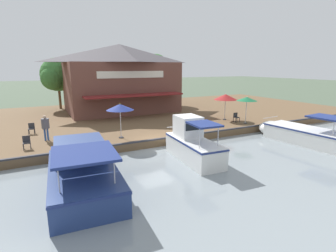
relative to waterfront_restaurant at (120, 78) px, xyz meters
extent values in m
plane|color=#4C5B47|center=(13.71, -1.89, -4.49)|extent=(220.00, 220.00, 0.00)
cube|color=brown|center=(2.71, -1.89, -4.19)|extent=(22.00, 56.00, 0.60)
cube|color=#2D2D33|center=(13.61, -1.89, -3.84)|extent=(0.20, 50.40, 0.10)
cube|color=brown|center=(-0.02, 0.00, -1.09)|extent=(7.96, 11.97, 5.62)
pyramid|color=#4C474C|center=(-0.02, 0.00, 2.74)|extent=(8.36, 12.56, 2.03)
cube|color=maroon|center=(4.86, 0.00, -1.59)|extent=(1.80, 10.17, 0.16)
cube|color=silver|center=(4.00, 0.00, 0.46)|extent=(0.08, 7.18, 0.70)
cylinder|color=#B7B7B7|center=(12.25, 8.01, -2.73)|extent=(0.06, 0.06, 2.34)
cylinder|color=#2D2D33|center=(12.25, 8.01, -3.86)|extent=(0.36, 0.36, 0.06)
cone|color=#19663D|center=(12.25, 8.01, -1.61)|extent=(1.83, 1.83, 0.36)
cone|color=silver|center=(12.25, 8.01, -1.59)|extent=(1.14, 1.14, 0.29)
sphere|color=silver|center=(12.25, 8.01, -1.43)|extent=(0.08, 0.08, 0.08)
cylinder|color=#B7B7B7|center=(9.94, 7.46, -2.72)|extent=(0.06, 0.06, 2.34)
cylinder|color=#2D2D33|center=(9.94, 7.46, -3.86)|extent=(0.36, 0.36, 0.06)
cone|color=maroon|center=(9.94, 7.46, -1.63)|extent=(2.27, 2.27, 0.55)
cone|color=white|center=(9.94, 7.46, -1.61)|extent=(1.41, 1.41, 0.44)
sphere|color=white|center=(9.94, 7.46, -1.36)|extent=(0.08, 0.08, 0.08)
cylinder|color=#B7B7B7|center=(11.89, -3.76, -2.71)|extent=(0.06, 0.06, 2.37)
cylinder|color=#2D2D33|center=(11.89, -3.76, -3.86)|extent=(0.36, 0.36, 0.06)
cone|color=navy|center=(11.89, -3.76, -1.60)|extent=(1.98, 1.98, 0.44)
cone|color=yellow|center=(11.89, -3.76, -1.58)|extent=(1.23, 1.23, 0.36)
sphere|color=yellow|center=(11.89, -3.76, -1.37)|extent=(0.08, 0.08, 0.08)
cube|color=#2D2D33|center=(9.56, 2.44, -3.68)|extent=(0.05, 0.05, 0.42)
cube|color=#2D2D33|center=(9.38, 2.08, -3.68)|extent=(0.05, 0.05, 0.42)
cube|color=#2D2D33|center=(9.20, 2.62, -3.68)|extent=(0.05, 0.05, 0.42)
cube|color=#2D2D33|center=(9.02, 2.26, -3.68)|extent=(0.05, 0.05, 0.42)
cube|color=#2D2D33|center=(9.29, 2.35, -3.47)|extent=(0.59, 0.59, 0.05)
cube|color=#2D2D33|center=(9.11, 2.44, -3.24)|extent=(0.23, 0.41, 0.40)
cube|color=#2D2D33|center=(12.04, -9.72, -3.68)|extent=(0.04, 0.04, 0.42)
cube|color=#2D2D33|center=(12.04, -10.12, -3.68)|extent=(0.04, 0.04, 0.42)
cube|color=#2D2D33|center=(11.64, -9.72, -3.68)|extent=(0.04, 0.04, 0.42)
cube|color=#2D2D33|center=(11.64, -10.12, -3.68)|extent=(0.04, 0.04, 0.42)
cube|color=#2D2D33|center=(11.84, -9.92, -3.47)|extent=(0.44, 0.44, 0.05)
cube|color=#2D2D33|center=(11.64, -9.92, -3.24)|extent=(0.04, 0.44, 0.40)
cube|color=#2D2D33|center=(11.52, 7.95, -3.68)|extent=(0.04, 0.04, 0.42)
cube|color=#2D2D33|center=(11.48, 7.55, -3.68)|extent=(0.04, 0.04, 0.42)
cube|color=#2D2D33|center=(11.13, 8.00, -3.68)|extent=(0.04, 0.04, 0.42)
cube|color=#2D2D33|center=(11.08, 7.60, -3.68)|extent=(0.04, 0.04, 0.42)
cube|color=#2D2D33|center=(11.30, 7.78, -3.47)|extent=(0.49, 0.49, 0.05)
cube|color=#2D2D33|center=(11.10, 7.80, -3.24)|extent=(0.09, 0.44, 0.40)
cube|color=#2D2D33|center=(7.87, -9.46, -3.68)|extent=(0.04, 0.04, 0.42)
cube|color=#2D2D33|center=(7.83, -9.86, -3.68)|extent=(0.04, 0.04, 0.42)
cube|color=#2D2D33|center=(7.47, -9.42, -3.68)|extent=(0.04, 0.04, 0.42)
cube|color=#2D2D33|center=(7.43, -9.82, -3.68)|extent=(0.04, 0.04, 0.42)
cube|color=#2D2D33|center=(7.65, -9.64, -3.47)|extent=(0.48, 0.48, 0.05)
cube|color=#2D2D33|center=(7.45, -9.62, -3.24)|extent=(0.09, 0.44, 0.40)
cylinder|color=#2D5193|center=(10.16, -8.79, -3.45)|extent=(0.13, 0.13, 0.89)
cylinder|color=#2D5193|center=(10.17, -8.60, -3.45)|extent=(0.13, 0.13, 0.89)
cylinder|color=#4C4C56|center=(10.17, -8.70, -2.66)|extent=(0.52, 0.52, 0.70)
sphere|color=#DBB28E|center=(10.17, -8.70, -2.19)|extent=(0.24, 0.24, 0.24)
cube|color=white|center=(17.12, -0.76, -3.77)|extent=(4.83, 2.01, 1.29)
ellipsoid|color=white|center=(14.75, -0.61, -3.77)|extent=(1.77, 1.73, 1.29)
cube|color=navy|center=(17.12, -0.76, -3.21)|extent=(4.89, 2.05, 0.10)
cube|color=white|center=(16.28, -0.70, -2.45)|extent=(1.77, 1.47, 1.34)
cube|color=black|center=(17.11, -0.76, -2.29)|extent=(0.14, 1.20, 0.47)
cube|color=navy|center=(18.23, -0.83, -1.92)|extent=(1.90, 1.56, 0.10)
cylinder|color=silver|center=(18.81, -0.26, -2.52)|extent=(0.05, 0.05, 1.21)
cylinder|color=silver|center=(18.73, -1.46, -2.52)|extent=(0.05, 0.05, 1.21)
cylinder|color=silver|center=(14.56, -0.59, -2.83)|extent=(0.13, 1.37, 0.04)
cube|color=white|center=(17.98, 8.74, -3.83)|extent=(6.23, 2.75, 1.17)
ellipsoid|color=white|center=(14.96, 8.49, -3.83)|extent=(2.31, 2.32, 1.17)
cube|color=navy|center=(17.98, 8.74, -3.32)|extent=(6.30, 2.80, 0.10)
cube|color=navy|center=(19.40, 8.85, -2.20)|extent=(2.60, 2.12, 0.12)
cylinder|color=silver|center=(20.20, 8.12, -2.72)|extent=(0.05, 0.05, 1.04)
cylinder|color=silver|center=(14.71, 8.47, -2.94)|extent=(0.19, 1.81, 0.04)
cube|color=navy|center=(18.20, -7.54, -3.84)|extent=(6.67, 3.35, 1.16)
ellipsoid|color=navy|center=(14.97, -7.31, -3.84)|extent=(2.48, 2.90, 1.16)
cube|color=navy|center=(18.20, -7.54, -3.34)|extent=(6.75, 3.40, 0.10)
cube|color=navy|center=(17.06, -7.46, -2.77)|extent=(2.74, 2.49, 0.98)
cube|color=black|center=(18.33, -7.55, -2.65)|extent=(0.21, 2.02, 0.34)
cube|color=navy|center=(19.72, -7.66, -2.15)|extent=(2.93, 2.65, 0.11)
cylinder|color=silver|center=(20.62, -6.71, -2.70)|extent=(0.05, 0.05, 1.11)
cylinder|color=silver|center=(20.47, -8.72, -2.70)|extent=(0.05, 0.05, 1.11)
cylinder|color=silver|center=(14.70, -7.29, -2.96)|extent=(0.21, 2.31, 0.04)
cylinder|color=brown|center=(-5.06, -6.34, -2.55)|extent=(0.30, 0.30, 2.69)
sphere|color=#387033|center=(-5.06, -6.34, 0.32)|extent=(4.07, 4.07, 4.07)
sphere|color=#387033|center=(-4.25, -6.95, -0.08)|extent=(2.85, 2.85, 2.85)
cylinder|color=brown|center=(-3.74, 6.26, -1.97)|extent=(0.31, 0.31, 3.85)
sphere|color=#387033|center=(-3.74, 6.26, 1.25)|extent=(3.46, 3.46, 3.46)
sphere|color=#387033|center=(-3.05, 5.74, 0.91)|extent=(2.42, 2.42, 2.42)
camera|label=1|loc=(30.11, -9.22, 1.24)|focal=28.00mm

